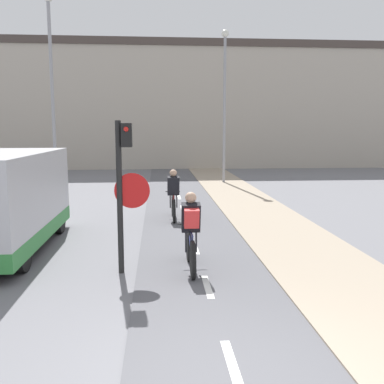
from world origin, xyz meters
The scene contains 7 objects.
building_row_background centered at (0.00, 27.92, 4.40)m, with size 60.00×5.20×8.78m.
traffic_light_pole centered at (-1.48, 3.93, 1.81)m, with size 0.67×0.25×2.91m.
street_lamp_far centered at (-5.22, 14.61, 4.92)m, with size 0.36×0.36×8.24m.
street_lamp_sidewalk centered at (2.54, 17.59, 4.58)m, with size 0.36×0.36×7.59m.
cyclist_near centered at (-0.22, 3.95, 0.73)m, with size 0.46×1.78×1.56m.
cyclist_far centered at (-0.38, 8.75, 0.68)m, with size 0.46×1.75×1.55m.
van centered at (-4.34, 5.71, 1.10)m, with size 1.92×4.88×2.24m.
Camera 1 is at (-0.84, -4.12, 2.76)m, focal length 40.00 mm.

